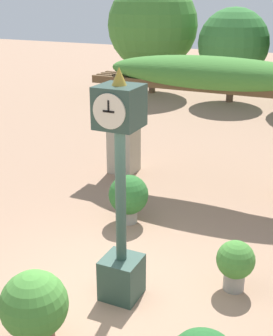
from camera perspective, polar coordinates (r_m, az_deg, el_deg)
name	(u,v)px	position (r m, az deg, el deg)	size (l,w,h in m)	color
ground_plane	(109,297)	(7.01, -3.36, -15.44)	(60.00, 60.00, 0.00)	#9E7A60
pedestal_clock	(121,198)	(6.26, -1.94, -3.71)	(0.53, 0.58, 3.28)	#2D473D
pergola	(210,93)	(10.15, 8.92, 9.01)	(5.32, 1.22, 2.88)	#A89E89
potted_plant_near_left	(129,196)	(8.78, -0.98, -3.44)	(0.75, 0.75, 0.94)	gray
potted_plant_near_right	(34,307)	(6.01, -12.35, -16.26)	(0.84, 0.84, 1.03)	brown
potted_plant_far_right	(235,262)	(7.07, 11.97, -11.19)	(0.56, 0.56, 0.78)	gray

